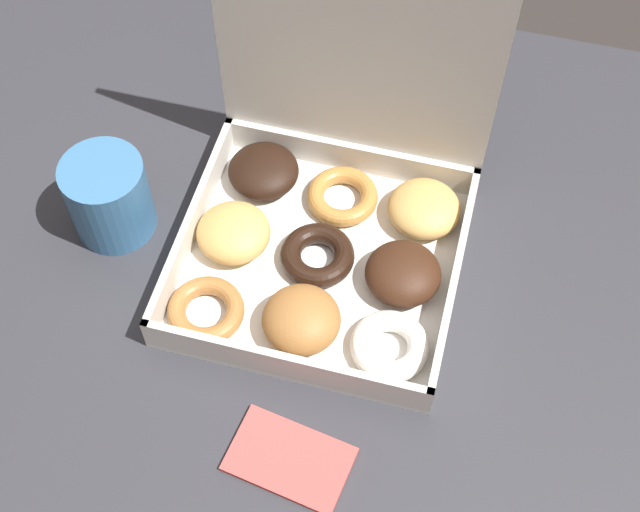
{
  "coord_description": "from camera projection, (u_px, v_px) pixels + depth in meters",
  "views": [
    {
      "loc": [
        0.2,
        -0.52,
        1.55
      ],
      "look_at": [
        0.07,
        -0.01,
        0.72
      ],
      "focal_mm": 50.0,
      "sensor_mm": 36.0,
      "label": 1
    }
  ],
  "objects": [
    {
      "name": "dining_table",
      "position": [
        271.0,
        289.0,
        1.09
      ],
      "size": [
        1.14,
        0.84,
        0.7
      ],
      "color": "#2D2D33",
      "rests_on": "ground_plane"
    },
    {
      "name": "coffee_mug",
      "position": [
        108.0,
        196.0,
        0.99
      ],
      "size": [
        0.09,
        0.09,
        0.1
      ],
      "color": "teal",
      "rests_on": "dining_table"
    },
    {
      "name": "ground_plane",
      "position": [
        286.0,
        459.0,
        1.6
      ],
      "size": [
        8.0,
        8.0,
        0.0
      ],
      "primitive_type": "plane",
      "color": "#2D2826"
    },
    {
      "name": "donut_box",
      "position": [
        328.0,
        217.0,
        0.97
      ],
      "size": [
        0.31,
        0.3,
        0.34
      ],
      "color": "silver",
      "rests_on": "dining_table"
    },
    {
      "name": "paper_napkin",
      "position": [
        290.0,
        459.0,
        0.88
      ],
      "size": [
        0.13,
        0.09,
        0.01
      ],
      "color": "#CC4C47",
      "rests_on": "dining_table"
    }
  ]
}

